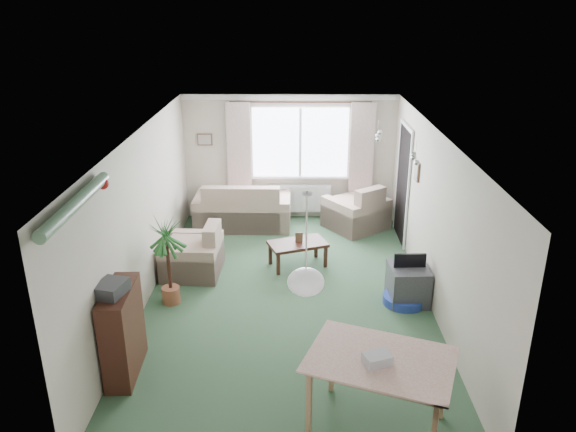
{
  "coord_description": "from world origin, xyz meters",
  "views": [
    {
      "loc": [
        0.08,
        -7.11,
        4.04
      ],
      "look_at": [
        0.0,
        0.3,
        1.15
      ],
      "focal_mm": 35.0,
      "sensor_mm": 36.0,
      "label": 1
    }
  ],
  "objects_px": {
    "tv_cube": "(408,284)",
    "coffee_table": "(298,254)",
    "armchair_corner": "(356,206)",
    "armchair_left": "(192,249)",
    "dining_table": "(378,394)",
    "pet_bed": "(404,299)",
    "bookshelf": "(123,332)",
    "sofa": "(243,204)",
    "houseplant": "(168,262)"
  },
  "relations": [
    {
      "from": "tv_cube",
      "to": "coffee_table",
      "type": "bearing_deg",
      "value": 141.63
    },
    {
      "from": "armchair_corner",
      "to": "armchair_left",
      "type": "relative_size",
      "value": 1.06
    },
    {
      "from": "dining_table",
      "to": "pet_bed",
      "type": "relative_size",
      "value": 2.12
    },
    {
      "from": "armchair_corner",
      "to": "bookshelf",
      "type": "height_order",
      "value": "bookshelf"
    },
    {
      "from": "tv_cube",
      "to": "dining_table",
      "type": "bearing_deg",
      "value": -109.81
    },
    {
      "from": "armchair_left",
      "to": "bookshelf",
      "type": "distance_m",
      "value": 2.54
    },
    {
      "from": "sofa",
      "to": "tv_cube",
      "type": "xyz_separation_m",
      "value": [
        2.57,
        -2.81,
        -0.18
      ]
    },
    {
      "from": "bookshelf",
      "to": "dining_table",
      "type": "height_order",
      "value": "bookshelf"
    },
    {
      "from": "armchair_left",
      "to": "houseplant",
      "type": "bearing_deg",
      "value": -6.65
    },
    {
      "from": "tv_cube",
      "to": "sofa",
      "type": "bearing_deg",
      "value": 129.78
    },
    {
      "from": "coffee_table",
      "to": "sofa",
      "type": "bearing_deg",
      "value": 121.06
    },
    {
      "from": "armchair_corner",
      "to": "bookshelf",
      "type": "distance_m",
      "value": 5.38
    },
    {
      "from": "coffee_table",
      "to": "bookshelf",
      "type": "distance_m",
      "value": 3.44
    },
    {
      "from": "armchair_left",
      "to": "bookshelf",
      "type": "height_order",
      "value": "bookshelf"
    },
    {
      "from": "tv_cube",
      "to": "armchair_corner",
      "type": "bearing_deg",
      "value": 96.76
    },
    {
      "from": "coffee_table",
      "to": "bookshelf",
      "type": "height_order",
      "value": "bookshelf"
    },
    {
      "from": "bookshelf",
      "to": "tv_cube",
      "type": "height_order",
      "value": "bookshelf"
    },
    {
      "from": "bookshelf",
      "to": "houseplant",
      "type": "height_order",
      "value": "houseplant"
    },
    {
      "from": "armchair_left",
      "to": "tv_cube",
      "type": "distance_m",
      "value": 3.31
    },
    {
      "from": "sofa",
      "to": "armchair_corner",
      "type": "xyz_separation_m",
      "value": [
        2.12,
        -0.07,
        -0.01
      ]
    },
    {
      "from": "armchair_corner",
      "to": "tv_cube",
      "type": "bearing_deg",
      "value": 63.8
    },
    {
      "from": "armchair_corner",
      "to": "armchair_left",
      "type": "distance_m",
      "value": 3.33
    },
    {
      "from": "armchair_corner",
      "to": "armchair_left",
      "type": "xyz_separation_m",
      "value": [
        -2.74,
        -1.89,
        -0.03
      ]
    },
    {
      "from": "armchair_left",
      "to": "pet_bed",
      "type": "xyz_separation_m",
      "value": [
        3.15,
        -0.92,
        -0.35
      ]
    },
    {
      "from": "pet_bed",
      "to": "houseplant",
      "type": "bearing_deg",
      "value": -179.72
    },
    {
      "from": "coffee_table",
      "to": "pet_bed",
      "type": "height_order",
      "value": "coffee_table"
    },
    {
      "from": "pet_bed",
      "to": "tv_cube",
      "type": "bearing_deg",
      "value": 53.96
    },
    {
      "from": "armchair_left",
      "to": "coffee_table",
      "type": "relative_size",
      "value": 1.01
    },
    {
      "from": "houseplant",
      "to": "dining_table",
      "type": "distance_m",
      "value": 3.56
    },
    {
      "from": "tv_cube",
      "to": "houseplant",
      "type": "bearing_deg",
      "value": 178.76
    },
    {
      "from": "sofa",
      "to": "pet_bed",
      "type": "relative_size",
      "value": 2.95
    },
    {
      "from": "sofa",
      "to": "houseplant",
      "type": "relative_size",
      "value": 1.39
    },
    {
      "from": "armchair_left",
      "to": "tv_cube",
      "type": "xyz_separation_m",
      "value": [
        3.2,
        -0.85,
        -0.14
      ]
    },
    {
      "from": "houseplant",
      "to": "armchair_left",
      "type": "bearing_deg",
      "value": 80.87
    },
    {
      "from": "armchair_left",
      "to": "houseplant",
      "type": "height_order",
      "value": "houseplant"
    },
    {
      "from": "armchair_corner",
      "to": "pet_bed",
      "type": "distance_m",
      "value": 2.86
    },
    {
      "from": "armchair_corner",
      "to": "coffee_table",
      "type": "height_order",
      "value": "armchair_corner"
    },
    {
      "from": "coffee_table",
      "to": "dining_table",
      "type": "distance_m",
      "value": 3.74
    },
    {
      "from": "bookshelf",
      "to": "armchair_corner",
      "type": "bearing_deg",
      "value": 52.75
    },
    {
      "from": "coffee_table",
      "to": "bookshelf",
      "type": "xyz_separation_m",
      "value": [
        -1.99,
        -2.78,
        0.33
      ]
    },
    {
      "from": "houseplant",
      "to": "dining_table",
      "type": "height_order",
      "value": "houseplant"
    },
    {
      "from": "houseplant",
      "to": "tv_cube",
      "type": "height_order",
      "value": "houseplant"
    },
    {
      "from": "pet_bed",
      "to": "coffee_table",
      "type": "bearing_deg",
      "value": 141.77
    },
    {
      "from": "coffee_table",
      "to": "armchair_left",
      "type": "bearing_deg",
      "value": -170.83
    },
    {
      "from": "armchair_corner",
      "to": "tv_cube",
      "type": "height_order",
      "value": "armchair_corner"
    },
    {
      "from": "coffee_table",
      "to": "pet_bed",
      "type": "relative_size",
      "value": 1.49
    },
    {
      "from": "coffee_table",
      "to": "tv_cube",
      "type": "distance_m",
      "value": 1.91
    },
    {
      "from": "armchair_left",
      "to": "houseplant",
      "type": "relative_size",
      "value": 0.71
    },
    {
      "from": "coffee_table",
      "to": "houseplant",
      "type": "bearing_deg",
      "value": -146.3
    },
    {
      "from": "sofa",
      "to": "houseplant",
      "type": "xyz_separation_m",
      "value": [
        -0.78,
        -2.9,
        0.19
      ]
    }
  ]
}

